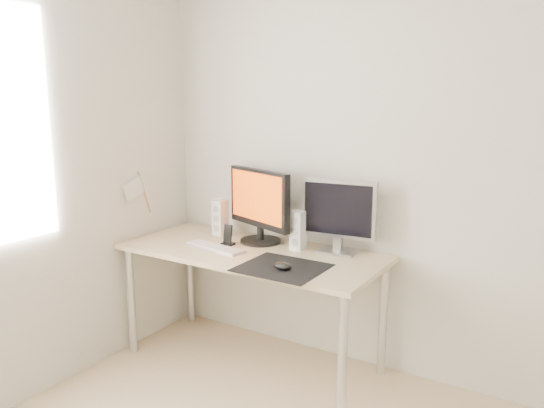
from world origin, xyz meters
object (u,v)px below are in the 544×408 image
at_px(main_monitor, 259,203).
at_px(speaker_left, 220,218).
at_px(speaker_right, 298,231).
at_px(keyboard, 215,247).
at_px(desk, 251,262).
at_px(phone_dock, 228,239).
at_px(mouse, 283,266).
at_px(second_monitor, 339,213).

xyz_separation_m(main_monitor, speaker_left, (-0.32, 0.02, -0.14)).
xyz_separation_m(speaker_right, keyboard, (-0.44, -0.25, -0.11)).
distance_m(speaker_left, speaker_right, 0.61).
distance_m(desk, speaker_right, 0.34).
height_order(desk, phone_dock, phone_dock).
distance_m(mouse, speaker_right, 0.41).
distance_m(speaker_right, phone_dock, 0.45).
bearing_deg(speaker_right, desk, -146.43).
bearing_deg(second_monitor, mouse, -104.11).
relative_size(desk, speaker_right, 6.75).
bearing_deg(mouse, speaker_left, 150.46).
bearing_deg(keyboard, phone_dock, 77.11).
bearing_deg(mouse, keyboard, 166.63).
relative_size(main_monitor, phone_dock, 4.06).
bearing_deg(phone_dock, desk, -4.00).
xyz_separation_m(main_monitor, phone_dock, (-0.13, -0.16, -0.21)).
height_order(mouse, desk, mouse).
relative_size(desk, phone_dock, 12.20).
relative_size(desk, second_monitor, 3.54).
bearing_deg(keyboard, desk, 24.12).
bearing_deg(speaker_right, speaker_left, 177.24).
bearing_deg(speaker_right, keyboard, -150.65).
relative_size(desk, main_monitor, 3.01).
bearing_deg(phone_dock, keyboard, -102.89).
bearing_deg(main_monitor, keyboard, -120.74).
bearing_deg(speaker_right, phone_dock, -161.12).
xyz_separation_m(second_monitor, keyboard, (-0.67, -0.32, -0.23)).
relative_size(main_monitor, keyboard, 1.23).
distance_m(desk, main_monitor, 0.38).
xyz_separation_m(main_monitor, speaker_right, (0.29, -0.01, -0.14)).
xyz_separation_m(desk, keyboard, (-0.21, -0.09, 0.09)).
bearing_deg(keyboard, speaker_right, 29.35).
relative_size(speaker_left, speaker_right, 1.00).
distance_m(speaker_left, keyboard, 0.34).
xyz_separation_m(main_monitor, second_monitor, (0.52, 0.06, -0.01)).
bearing_deg(desk, phone_dock, 176.00).
bearing_deg(keyboard, speaker_left, 120.85).
xyz_separation_m(speaker_left, keyboard, (0.17, -0.28, -0.11)).
relative_size(mouse, speaker_left, 0.45).
bearing_deg(second_monitor, phone_dock, -161.85).
distance_m(desk, speaker_left, 0.46).
bearing_deg(second_monitor, main_monitor, -173.74).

